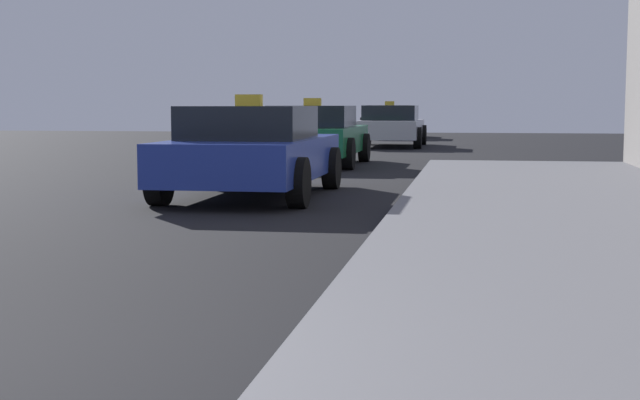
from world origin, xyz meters
TOP-DOWN VIEW (x-y plane):
  - car_blue at (-0.17, 9.36)m, footprint 2.04×4.22m
  - car_green at (-0.49, 16.23)m, footprint 2.06×4.19m
  - car_silver at (0.35, 25.32)m, footprint 2.03×4.26m
  - car_black at (-0.40, 33.16)m, footprint 2.04×4.51m

SIDE VIEW (x-z plane):
  - car_silver at x=0.35m, z-range 0.01..1.28m
  - car_blue at x=-0.17m, z-range -0.07..1.36m
  - car_green at x=-0.49m, z-range -0.07..1.36m
  - car_black at x=-0.40m, z-range -0.07..1.36m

